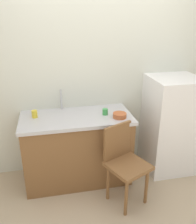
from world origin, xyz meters
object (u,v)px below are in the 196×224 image
object	(u,v)px
chair	(124,161)
cup_yellow	(35,114)
refrigerator	(171,125)
cup_green	(105,112)
terracotta_bowl	(120,115)

from	to	relation	value
chair	cup_yellow	world-z (taller)	cup_yellow
refrigerator	cup_yellow	distance (m)	1.73
chair	cup_green	size ratio (longest dim) A/B	12.54
refrigerator	cup_yellow	bearing A→B (deg)	178.14
cup_green	cup_yellow	world-z (taller)	cup_yellow
refrigerator	cup_green	xyz separation A→B (m)	(-0.89, -0.03, 0.27)
refrigerator	cup_green	size ratio (longest dim) A/B	17.76
refrigerator	chair	xyz separation A→B (m)	(-0.78, -0.49, -0.13)
refrigerator	chair	bearing A→B (deg)	-148.04
cup_green	terracotta_bowl	bearing A→B (deg)	-40.20
terracotta_bowl	cup_yellow	xyz separation A→B (m)	(-0.96, 0.21, 0.01)
refrigerator	cup_yellow	size ratio (longest dim) A/B	14.84
chair	cup_green	distance (m)	0.62
chair	refrigerator	bearing A→B (deg)	7.38
terracotta_bowl	cup_yellow	distance (m)	0.98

